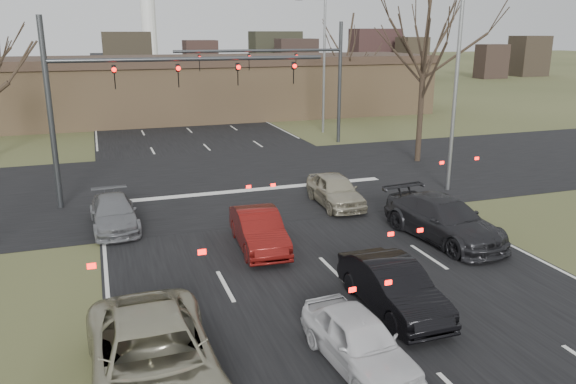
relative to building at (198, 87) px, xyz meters
name	(u,v)px	position (x,y,z in m)	size (l,w,h in m)	color
ground	(377,314)	(-2.00, -38.00, -2.67)	(360.00, 360.00, 0.00)	#404625
road_main	(151,93)	(-2.00, 22.00, -2.66)	(14.00, 300.00, 0.02)	black
road_cross	(240,180)	(-2.00, -23.00, -2.65)	(200.00, 14.00, 0.02)	black
building	(198,87)	(0.00, 0.00, 0.00)	(42.40, 10.40, 5.30)	#8E6F4C
mast_arm_near	(130,87)	(-7.23, -25.00, 2.41)	(12.12, 0.24, 8.00)	#383A3D
mast_arm_far	(300,69)	(4.18, -15.00, 2.35)	(11.12, 0.24, 8.00)	#383A3D
streetlight_right_near	(454,72)	(6.82, -28.00, 2.92)	(2.34, 0.25, 10.00)	gray
streetlight_right_far	(322,57)	(7.32, -11.00, 2.92)	(2.34, 0.25, 10.00)	gray
tree_right_near	(428,2)	(9.00, -22.00, 6.23)	(6.90, 6.90, 11.50)	black
tree_right_far	(347,36)	(13.00, -3.00, 4.29)	(5.40, 5.40, 9.00)	black
car_silver_suv	(154,361)	(-8.02, -39.57, -1.88)	(2.61, 5.65, 1.57)	#A6A286
car_white_sedan	(359,340)	(-3.54, -39.98, -2.04)	(1.48, 3.69, 1.26)	silver
car_black_hatch	(393,287)	(-1.50, -37.89, -1.98)	(1.46, 4.17, 1.38)	black
car_charcoal_sedan	(444,219)	(2.94, -33.66, -1.90)	(2.16, 5.30, 1.54)	black
car_grey_ahead	(114,213)	(-8.40, -28.45, -2.06)	(1.69, 4.15, 1.20)	slate
car_red_ahead	(259,230)	(-3.68, -32.31, -1.99)	(1.44, 4.12, 1.36)	#5D0F0D
car_silver_ahead	(335,190)	(0.88, -28.51, -1.97)	(1.64, 4.07, 1.39)	#AEA68C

